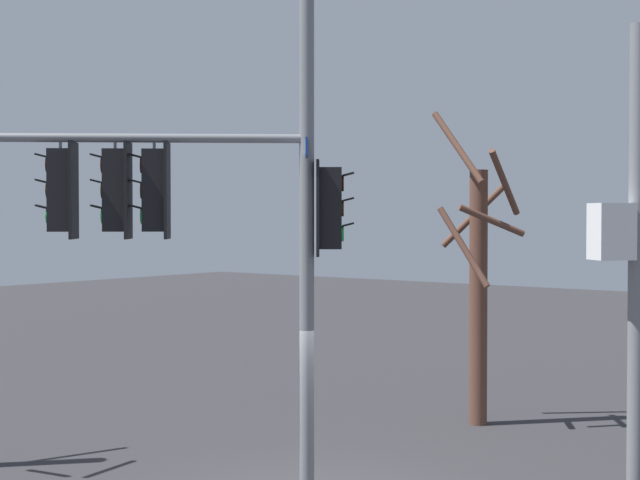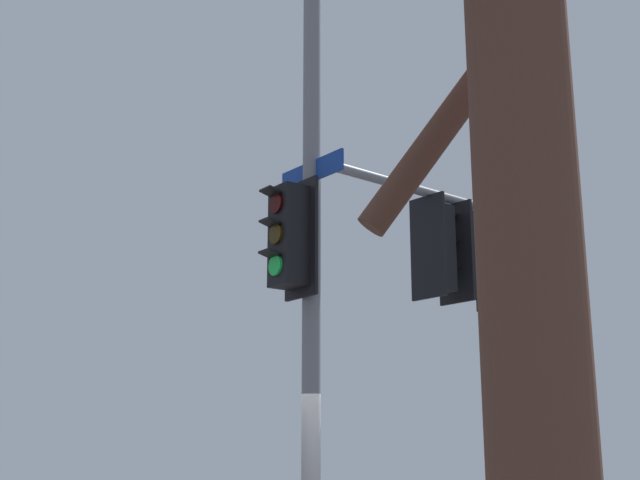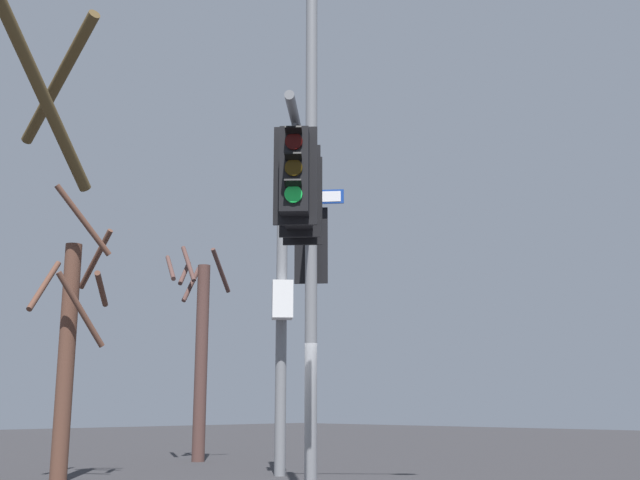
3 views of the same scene
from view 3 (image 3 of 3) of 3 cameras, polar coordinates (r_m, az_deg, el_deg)
The scene contains 4 objects.
main_signal_pole_assembly at distance 11.90m, azimuth -0.39°, elevation 3.95°, with size 3.21×5.12×9.56m.
secondary_pole_assembly at distance 17.57m, azimuth -2.85°, elevation -5.38°, with size 0.80×0.75×6.89m.
bare_tree_across_street at distance 17.26m, azimuth -18.07°, elevation -7.31°, with size 1.88×1.88×6.07m.
bare_tree_corner at distance 22.26m, azimuth -8.90°, elevation -7.84°, with size 2.15×2.15×6.08m.
Camera 3 is at (9.33, -8.57, 1.52)m, focal length 43.33 mm.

